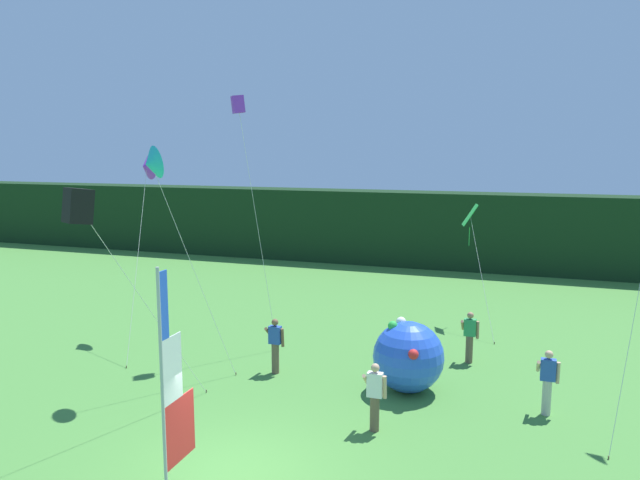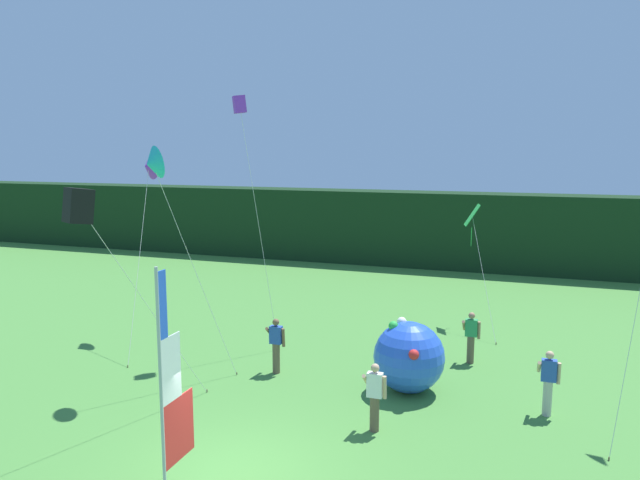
% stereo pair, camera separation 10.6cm
% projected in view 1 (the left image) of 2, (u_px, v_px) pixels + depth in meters
% --- Properties ---
extents(ground_plane, '(120.00, 120.00, 0.00)m').
position_uv_depth(ground_plane, '(231.00, 474.00, 12.20)').
color(ground_plane, '#478438').
extents(distant_treeline, '(80.00, 2.40, 4.15)m').
position_uv_depth(distant_treeline, '(423.00, 229.00, 33.80)').
color(distant_treeline, black).
rests_on(distant_treeline, ground).
extents(banner_flag, '(0.06, 1.03, 4.57)m').
position_uv_depth(banner_flag, '(172.00, 394.00, 10.76)').
color(banner_flag, '#B7B7BC').
rests_on(banner_flag, ground).
extents(person_near_banner, '(0.55, 0.48, 1.64)m').
position_uv_depth(person_near_banner, '(275.00, 344.00, 17.59)').
color(person_near_banner, brown).
rests_on(person_near_banner, ground).
extents(person_mid_field, '(0.55, 0.48, 1.64)m').
position_uv_depth(person_mid_field, '(375.00, 395.00, 13.97)').
color(person_mid_field, brown).
rests_on(person_mid_field, ground).
extents(person_far_left, '(0.55, 0.48, 1.60)m').
position_uv_depth(person_far_left, '(470.00, 336.00, 18.47)').
color(person_far_left, brown).
rests_on(person_far_left, ground).
extents(person_far_right, '(0.55, 0.48, 1.65)m').
position_uv_depth(person_far_right, '(548.00, 381.00, 14.83)').
color(person_far_right, '#B7B2A3').
rests_on(person_far_right, ground).
extents(inflatable_balloon, '(1.92, 1.94, 1.97)m').
position_uv_depth(inflatable_balloon, '(408.00, 357.00, 16.28)').
color(inflatable_balloon, blue).
rests_on(inflatable_balloon, ground).
extents(kite_purple_box_0, '(1.50, 0.53, 8.20)m').
position_uv_depth(kite_purple_box_0, '(238.00, 107.00, 18.87)').
color(kite_purple_box_0, brown).
rests_on(kite_purple_box_0, ground).
extents(kite_green_diamond_1, '(1.52, 3.06, 4.49)m').
position_uv_depth(kite_green_diamond_1, '(471.00, 219.00, 22.50)').
color(kite_green_diamond_1, brown).
rests_on(kite_green_diamond_1, ground).
extents(kite_black_box_2, '(1.31, 3.79, 5.75)m').
position_uv_depth(kite_black_box_2, '(79.00, 207.00, 12.61)').
color(kite_black_box_2, brown).
rests_on(kite_black_box_2, ground).
extents(kite_cyan_delta_3, '(2.20, 1.77, 6.62)m').
position_uv_depth(kite_cyan_delta_3, '(151.00, 164.00, 15.94)').
color(kite_cyan_delta_3, brown).
rests_on(kite_cyan_delta_3, ground).
extents(kite_purple_delta_4, '(1.94, 3.94, 6.39)m').
position_uv_depth(kite_purple_delta_4, '(147.00, 167.00, 20.98)').
color(kite_purple_delta_4, brown).
rests_on(kite_purple_delta_4, ground).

